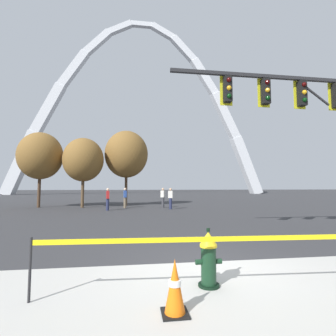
% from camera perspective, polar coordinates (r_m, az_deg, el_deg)
% --- Properties ---
extents(ground_plane, '(240.00, 240.00, 0.00)m').
position_cam_1_polar(ground_plane, '(5.91, 7.94, -21.06)').
color(ground_plane, '#333335').
extents(fire_hydrant, '(0.46, 0.48, 0.99)m').
position_cam_1_polar(fire_hydrant, '(4.59, 9.29, -19.95)').
color(fire_hydrant, black).
rests_on(fire_hydrant, ground).
extents(caution_tape_barrier, '(5.49, 0.30, 0.95)m').
position_cam_1_polar(caution_tape_barrier, '(4.20, 9.69, -18.72)').
color(caution_tape_barrier, '#232326').
rests_on(caution_tape_barrier, ground).
extents(traffic_cone_by_hydrant, '(0.36, 0.36, 0.73)m').
position_cam_1_polar(traffic_cone_by_hydrant, '(3.70, 1.59, -25.75)').
color(traffic_cone_by_hydrant, black).
rests_on(traffic_cone_by_hydrant, ground).
extents(traffic_signal_gantry, '(7.82, 0.44, 6.00)m').
position_cam_1_polar(traffic_signal_gantry, '(10.53, 30.48, 11.13)').
color(traffic_signal_gantry, '#232326').
rests_on(traffic_signal_gantry, ground).
extents(monument_arch, '(57.05, 2.22, 40.44)m').
position_cam_1_polar(monument_arch, '(57.77, -6.25, 12.27)').
color(monument_arch, silver).
rests_on(monument_arch, ground).
extents(tree_far_left, '(3.53, 3.53, 6.18)m').
position_cam_1_polar(tree_far_left, '(23.00, -27.34, 2.50)').
color(tree_far_left, '#473323').
rests_on(tree_far_left, ground).
extents(tree_left_mid, '(3.25, 3.25, 5.70)m').
position_cam_1_polar(tree_left_mid, '(21.48, -18.92, 1.80)').
color(tree_left_mid, brown).
rests_on(tree_left_mid, ground).
extents(tree_center_left, '(3.83, 3.83, 6.71)m').
position_cam_1_polar(tree_center_left, '(22.56, -9.55, 3.13)').
color(tree_center_left, '#473323').
rests_on(tree_center_left, ground).
extents(pedestrian_walking_left, '(0.27, 0.38, 1.59)m').
position_cam_1_polar(pedestrian_walking_left, '(20.09, -9.88, -6.76)').
color(pedestrian_walking_left, brown).
rests_on(pedestrian_walking_left, ground).
extents(pedestrian_standing_center, '(0.39, 0.32, 1.59)m').
position_cam_1_polar(pedestrian_standing_center, '(18.78, 0.60, -7.00)').
color(pedestrian_standing_center, '#232847').
rests_on(pedestrian_standing_center, ground).
extents(pedestrian_walking_right, '(0.25, 0.37, 1.59)m').
position_cam_1_polar(pedestrian_walking_right, '(18.34, -13.73, -6.94)').
color(pedestrian_walking_right, '#232847').
rests_on(pedestrian_walking_right, ground).
extents(pedestrian_near_trees, '(0.38, 0.38, 1.59)m').
position_cam_1_polar(pedestrian_near_trees, '(19.97, -1.18, -6.84)').
color(pedestrian_near_trees, '#38383D').
rests_on(pedestrian_near_trees, ground).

